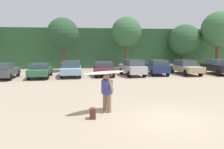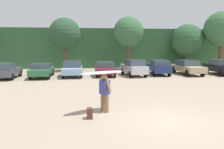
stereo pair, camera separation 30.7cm
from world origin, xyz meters
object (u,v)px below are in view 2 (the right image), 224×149
parked_car_tan (187,67)px  parked_car_navy (159,67)px  person_adult (105,91)px  parked_car_black (221,67)px  parked_car_maroon (105,68)px  parked_car_forest_green (42,70)px  parked_car_sky_blue (73,68)px  parked_car_dark_gray (6,71)px  backpack_dropped (90,113)px  parked_car_silver (134,67)px  surfboard_white (103,72)px

parked_car_tan → parked_car_navy: bearing=83.3°
parked_car_tan → person_adult: person_adult is taller
parked_car_black → parked_car_maroon: bearing=85.9°
parked_car_forest_green → parked_car_sky_blue: parked_car_sky_blue is taller
parked_car_dark_gray → backpack_dropped: bearing=-149.7°
parked_car_sky_blue → backpack_dropped: (1.10, -14.11, -0.60)m
parked_car_maroon → person_adult: size_ratio=2.53×
parked_car_black → parked_car_dark_gray: bearing=90.3°
parked_car_forest_green → parked_car_maroon: parked_car_maroon is taller
parked_car_dark_gray → parked_car_navy: 15.03m
parked_car_silver → surfboard_white: bearing=155.1°
surfboard_white → parked_car_navy: bearing=-147.2°
parked_car_maroon → parked_car_silver: size_ratio=1.06×
parked_car_dark_gray → parked_car_sky_blue: parked_car_sky_blue is taller
parked_car_tan → parked_car_forest_green: bearing=88.7°
person_adult → parked_car_sky_blue: bearing=-115.0°
parked_car_maroon → parked_car_tan: 8.80m
parked_car_navy → parked_car_forest_green: bearing=96.4°
parked_car_navy → person_adult: (-7.10, -13.11, 0.17)m
parked_car_sky_blue → parked_car_maroon: (3.26, -0.03, -0.05)m
parked_car_dark_gray → parked_car_maroon: parked_car_dark_gray is taller
parked_car_forest_green → person_adult: 13.52m
parked_car_black → person_adult: 18.39m
parked_car_silver → parked_car_navy: bearing=-84.4°
parked_car_tan → backpack_dropped: (-10.95, -13.82, -0.57)m
parked_car_black → surfboard_white: size_ratio=1.79×
parked_car_forest_green → parked_car_silver: (9.09, -0.08, 0.13)m
person_adult → backpack_dropped: 1.44m
parked_car_silver → backpack_dropped: bearing=153.9°
parked_car_maroon → parked_car_tan: parked_car_tan is taller
parked_car_black → backpack_dropped: parked_car_black is taller
parked_car_navy → backpack_dropped: size_ratio=10.01×
parked_car_tan → surfboard_white: bearing=139.2°
parked_car_forest_green → surfboard_white: 13.54m
parked_car_dark_gray → parked_car_maroon: size_ratio=0.93×
parked_car_sky_blue → person_adult: (1.84, -13.16, 0.17)m
parked_car_maroon → backpack_dropped: (-2.16, -14.08, -0.56)m
parked_car_sky_blue → parked_car_silver: size_ratio=1.11×
parked_car_dark_gray → parked_car_maroon: bearing=-82.1°
parked_car_tan → parked_car_maroon: bearing=86.1°
parked_car_maroon → backpack_dropped: bearing=173.7°
parked_car_sky_blue → parked_car_black: bearing=-92.6°
person_adult → parked_car_forest_green: bearing=-102.3°
parked_car_dark_gray → parked_car_sky_blue: bearing=-78.6°
parked_car_dark_gray → surfboard_white: surfboard_white is taller
parked_car_black → backpack_dropped: (-14.41, -13.26, -0.62)m
parked_car_maroon → parked_car_sky_blue: bearing=91.9°
parked_car_navy → parked_car_sky_blue: bearing=93.8°
parked_car_dark_gray → person_adult: person_adult is taller
parked_car_forest_green → backpack_dropped: parked_car_forest_green is taller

